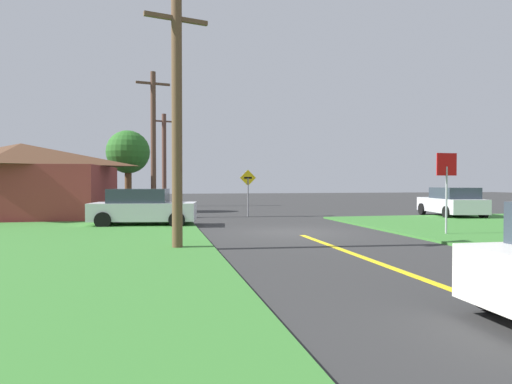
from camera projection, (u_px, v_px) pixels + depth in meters
The scene contains 11 objects.
ground_plane at pixel (294, 232), 16.87m from camera, with size 120.00×120.00×0.00m, color #303030.
lane_stripe_center at pixel (412, 275), 9.06m from camera, with size 0.20×14.00×0.01m, color yellow.
stop_sign at pixel (447, 177), 15.74m from camera, with size 0.80×0.07×2.94m.
parked_car_near_building at pixel (143, 208), 19.31m from camera, with size 4.66×2.65×1.62m.
car_on_crossroad at pixel (452, 202), 24.46m from camera, with size 2.77×4.78×1.62m.
utility_pole_near at pixel (177, 120), 12.41m from camera, with size 1.78×0.53×7.01m.
utility_pole_mid at pixel (153, 143), 23.72m from camera, with size 1.79×0.47×7.79m.
utility_pole_far at pixel (164, 159), 35.36m from camera, with size 1.78×0.55×7.34m.
direction_sign at pixel (248, 187), 24.75m from camera, with size 0.91×0.08×2.61m.
oak_tree_left at pixel (128, 153), 28.22m from camera, with size 2.73×2.73×5.20m.
barn at pixel (21, 181), 23.06m from camera, with size 9.21×6.43×3.92m.
Camera 1 is at (-5.05, -16.12, 1.89)m, focal length 31.23 mm.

